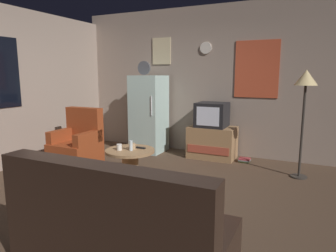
{
  "coord_description": "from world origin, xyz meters",
  "views": [
    {
      "loc": [
        1.88,
        -3.19,
        1.53
      ],
      "look_at": [
        -0.04,
        0.9,
        0.75
      ],
      "focal_mm": 32.39,
      "sensor_mm": 36.0,
      "label": 1
    }
  ],
  "objects_px": {
    "crt_tv": "(212,115)",
    "standing_lamp": "(306,86)",
    "book_stack": "(245,160)",
    "couch": "(120,232)",
    "mug_ceramic_white": "(119,147)",
    "wine_glass": "(131,146)",
    "tv_stand": "(212,142)",
    "mug_ceramic_tan": "(133,146)",
    "coffee_table": "(130,164)",
    "armchair": "(78,145)",
    "remote_control": "(141,148)",
    "fridge": "(149,114)"
  },
  "relations": [
    {
      "from": "crt_tv",
      "to": "standing_lamp",
      "type": "bearing_deg",
      "value": -17.9
    },
    {
      "from": "standing_lamp",
      "to": "book_stack",
      "type": "relative_size",
      "value": 8.14
    },
    {
      "from": "couch",
      "to": "book_stack",
      "type": "height_order",
      "value": "couch"
    },
    {
      "from": "standing_lamp",
      "to": "couch",
      "type": "xyz_separation_m",
      "value": [
        -1.2,
        -2.95,
        -1.05
      ]
    },
    {
      "from": "standing_lamp",
      "to": "mug_ceramic_white",
      "type": "distance_m",
      "value": 2.81
    },
    {
      "from": "crt_tv",
      "to": "wine_glass",
      "type": "height_order",
      "value": "crt_tv"
    },
    {
      "from": "tv_stand",
      "to": "mug_ceramic_tan",
      "type": "relative_size",
      "value": 9.33
    },
    {
      "from": "tv_stand",
      "to": "couch",
      "type": "bearing_deg",
      "value": -84.92
    },
    {
      "from": "crt_tv",
      "to": "couch",
      "type": "bearing_deg",
      "value": -84.63
    },
    {
      "from": "coffee_table",
      "to": "armchair",
      "type": "bearing_deg",
      "value": 170.27
    },
    {
      "from": "armchair",
      "to": "remote_control",
      "type": "bearing_deg",
      "value": -3.57
    },
    {
      "from": "fridge",
      "to": "remote_control",
      "type": "bearing_deg",
      "value": -65.86
    },
    {
      "from": "fridge",
      "to": "coffee_table",
      "type": "height_order",
      "value": "fridge"
    },
    {
      "from": "standing_lamp",
      "to": "book_stack",
      "type": "xyz_separation_m",
      "value": [
        -0.89,
        0.44,
        -1.32
      ]
    },
    {
      "from": "crt_tv",
      "to": "book_stack",
      "type": "distance_m",
      "value": 0.99
    },
    {
      "from": "remote_control",
      "to": "book_stack",
      "type": "xyz_separation_m",
      "value": [
        1.26,
        1.44,
        -0.41
      ]
    },
    {
      "from": "coffee_table",
      "to": "couch",
      "type": "height_order",
      "value": "couch"
    },
    {
      "from": "couch",
      "to": "crt_tv",
      "type": "bearing_deg",
      "value": 95.37
    },
    {
      "from": "tv_stand",
      "to": "armchair",
      "type": "distance_m",
      "value": 2.39
    },
    {
      "from": "armchair",
      "to": "book_stack",
      "type": "distance_m",
      "value": 2.89
    },
    {
      "from": "standing_lamp",
      "to": "couch",
      "type": "distance_m",
      "value": 3.35
    },
    {
      "from": "standing_lamp",
      "to": "coffee_table",
      "type": "bearing_deg",
      "value": -153.58
    },
    {
      "from": "fridge",
      "to": "standing_lamp",
      "type": "distance_m",
      "value": 2.88
    },
    {
      "from": "remote_control",
      "to": "book_stack",
      "type": "relative_size",
      "value": 0.77
    },
    {
      "from": "armchair",
      "to": "couch",
      "type": "relative_size",
      "value": 0.56
    },
    {
      "from": "fridge",
      "to": "standing_lamp",
      "type": "bearing_deg",
      "value": -8.59
    },
    {
      "from": "book_stack",
      "to": "fridge",
      "type": "bearing_deg",
      "value": -179.4
    },
    {
      "from": "remote_control",
      "to": "coffee_table",
      "type": "bearing_deg",
      "value": -131.29
    },
    {
      "from": "crt_tv",
      "to": "mug_ceramic_white",
      "type": "relative_size",
      "value": 6.0
    },
    {
      "from": "couch",
      "to": "standing_lamp",
      "type": "bearing_deg",
      "value": 67.94
    },
    {
      "from": "fridge",
      "to": "armchair",
      "type": "relative_size",
      "value": 1.84
    },
    {
      "from": "fridge",
      "to": "crt_tv",
      "type": "bearing_deg",
      "value": 3.18
    },
    {
      "from": "mug_ceramic_white",
      "to": "crt_tv",
      "type": "bearing_deg",
      "value": 63.32
    },
    {
      "from": "tv_stand",
      "to": "book_stack",
      "type": "relative_size",
      "value": 4.3
    },
    {
      "from": "remote_control",
      "to": "armchair",
      "type": "height_order",
      "value": "armchair"
    },
    {
      "from": "standing_lamp",
      "to": "armchair",
      "type": "height_order",
      "value": "standing_lamp"
    },
    {
      "from": "standing_lamp",
      "to": "mug_ceramic_tan",
      "type": "height_order",
      "value": "standing_lamp"
    },
    {
      "from": "mug_ceramic_white",
      "to": "wine_glass",
      "type": "bearing_deg",
      "value": 17.11
    },
    {
      "from": "tv_stand",
      "to": "mug_ceramic_white",
      "type": "height_order",
      "value": "tv_stand"
    },
    {
      "from": "armchair",
      "to": "couch",
      "type": "height_order",
      "value": "armchair"
    },
    {
      "from": "tv_stand",
      "to": "mug_ceramic_white",
      "type": "distance_m",
      "value": 1.93
    },
    {
      "from": "fridge",
      "to": "armchair",
      "type": "bearing_deg",
      "value": -115.55
    },
    {
      "from": "crt_tv",
      "to": "tv_stand",
      "type": "bearing_deg",
      "value": 3.15
    },
    {
      "from": "mug_ceramic_white",
      "to": "standing_lamp",
      "type": "bearing_deg",
      "value": 27.1
    },
    {
      "from": "remote_control",
      "to": "book_stack",
      "type": "distance_m",
      "value": 1.95
    },
    {
      "from": "mug_ceramic_white",
      "to": "couch",
      "type": "relative_size",
      "value": 0.05
    },
    {
      "from": "fridge",
      "to": "coffee_table",
      "type": "xyz_separation_m",
      "value": [
        0.53,
        -1.54,
        -0.53
      ]
    },
    {
      "from": "wine_glass",
      "to": "coffee_table",
      "type": "bearing_deg",
      "value": 134.86
    },
    {
      "from": "remote_control",
      "to": "armchair",
      "type": "bearing_deg",
      "value": 177.08
    },
    {
      "from": "fridge",
      "to": "tv_stand",
      "type": "relative_size",
      "value": 2.11
    }
  ]
}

